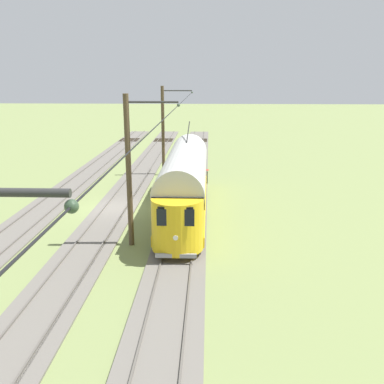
# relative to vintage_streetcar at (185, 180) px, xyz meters

# --- Properties ---
(ground_plane) EXTENTS (220.00, 220.00, 0.00)m
(ground_plane) POSITION_rel_vintage_streetcar_xyz_m (4.75, -0.74, -2.25)
(ground_plane) COLOR olive
(track_streetcar_siding) EXTENTS (2.80, 80.00, 0.18)m
(track_streetcar_siding) POSITION_rel_vintage_streetcar_xyz_m (-0.00, -1.05, -2.20)
(track_streetcar_siding) COLOR #666059
(track_streetcar_siding) RESTS_ON ground
(track_adjacent_siding) EXTENTS (2.80, 80.00, 0.18)m
(track_adjacent_siding) POSITION_rel_vintage_streetcar_xyz_m (4.75, -1.05, -2.20)
(track_adjacent_siding) COLOR #666059
(track_adjacent_siding) RESTS_ON ground
(track_third_siding) EXTENTS (2.80, 80.00, 0.18)m
(track_third_siding) POSITION_rel_vintage_streetcar_xyz_m (9.50, -1.05, -2.20)
(track_third_siding) COLOR #666059
(track_third_siding) RESTS_ON ground
(vintage_streetcar) EXTENTS (2.65, 15.83, 5.13)m
(vintage_streetcar) POSITION_rel_vintage_streetcar_xyz_m (0.00, 0.00, 0.00)
(vintage_streetcar) COLOR gold
(vintage_streetcar) RESTS_ON ground
(catenary_pole_foreground) EXTENTS (2.77, 0.28, 7.82)m
(catenary_pole_foreground) POSITION_rel_vintage_streetcar_xyz_m (2.49, -10.95, 1.82)
(catenary_pole_foreground) COLOR #4C3D28
(catenary_pole_foreground) RESTS_ON ground
(catenary_pole_mid_near) EXTENTS (2.77, 0.28, 7.82)m
(catenary_pole_mid_near) POSITION_rel_vintage_streetcar_xyz_m (2.49, 5.30, 1.82)
(catenary_pole_mid_near) COLOR #4C3D28
(catenary_pole_mid_near) RESTS_ON ground
(overhead_wire_run) EXTENTS (2.57, 52.76, 0.18)m
(overhead_wire_run) POSITION_rel_vintage_streetcar_xyz_m (0.04, 12.69, 5.02)
(overhead_wire_run) COLOR black
(overhead_wire_run) RESTS_ON ground
(switch_stand) EXTENTS (0.50, 0.30, 1.24)m
(switch_stand) POSITION_rel_vintage_streetcar_xyz_m (-1.36, -7.63, -1.55)
(switch_stand) COLOR black
(switch_stand) RESTS_ON ground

